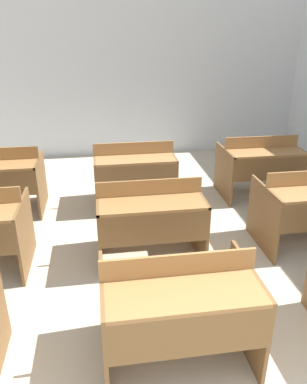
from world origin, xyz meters
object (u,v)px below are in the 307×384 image
(bench_third_center, at_px, (134,172))
(bench_third_right, at_px, (260,164))
(bench_front_center, at_px, (179,306))
(bench_second_center, at_px, (150,217))

(bench_third_center, xyz_separation_m, bench_third_right, (1.80, 0.03, 0.00))
(bench_third_center, relative_size, bench_third_right, 1.00)
(bench_front_center, xyz_separation_m, bench_third_center, (-0.03, 2.69, 0.00))
(bench_front_center, height_order, bench_third_center, same)
(bench_third_center, bearing_deg, bench_front_center, -89.38)
(bench_front_center, bearing_deg, bench_second_center, 90.42)
(bench_front_center, xyz_separation_m, bench_second_center, (-0.01, 1.35, 0.00))
(bench_front_center, height_order, bench_third_right, same)
(bench_second_center, bearing_deg, bench_third_right, 37.81)
(bench_front_center, relative_size, bench_second_center, 1.00)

